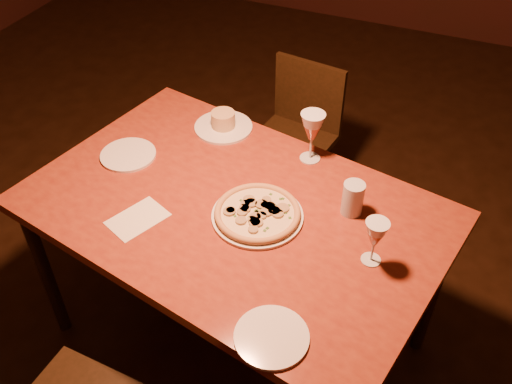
% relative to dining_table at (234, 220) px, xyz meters
% --- Properties ---
extents(floor, '(7.00, 7.00, 0.00)m').
position_rel_dining_table_xyz_m(floor, '(-0.03, -0.21, -0.70)').
color(floor, black).
rests_on(floor, ground).
extents(dining_table, '(1.60, 1.20, 0.77)m').
position_rel_dining_table_xyz_m(dining_table, '(0.00, 0.00, 0.00)').
color(dining_table, maroon).
rests_on(dining_table, floor).
extents(chair_far, '(0.43, 0.43, 0.78)m').
position_rel_dining_table_xyz_m(chair_far, '(-0.09, 0.95, -0.26)').
color(chair_far, black).
rests_on(chair_far, floor).
extents(pizza_plate, '(0.31, 0.31, 0.03)m').
position_rel_dining_table_xyz_m(pizza_plate, '(0.10, -0.02, 0.09)').
color(pizza_plate, silver).
rests_on(pizza_plate, dining_table).
extents(ramekin_saucer, '(0.24, 0.24, 0.08)m').
position_rel_dining_table_xyz_m(ramekin_saucer, '(-0.23, 0.41, 0.09)').
color(ramekin_saucer, silver).
rests_on(ramekin_saucer, dining_table).
extents(wine_glass_far, '(0.09, 0.09, 0.20)m').
position_rel_dining_table_xyz_m(wine_glass_far, '(0.16, 0.36, 0.17)').
color(wine_glass_far, '#A85A46').
rests_on(wine_glass_far, dining_table).
extents(wine_glass_right, '(0.07, 0.07, 0.16)m').
position_rel_dining_table_xyz_m(wine_glass_right, '(0.50, -0.06, 0.15)').
color(wine_glass_right, '#A85A46').
rests_on(wine_glass_right, dining_table).
extents(water_tumbler, '(0.07, 0.07, 0.12)m').
position_rel_dining_table_xyz_m(water_tumbler, '(0.38, 0.13, 0.13)').
color(water_tumbler, '#ADB7BD').
rests_on(water_tumbler, dining_table).
extents(side_plate_left, '(0.21, 0.21, 0.01)m').
position_rel_dining_table_xyz_m(side_plate_left, '(-0.49, 0.10, 0.07)').
color(side_plate_left, silver).
rests_on(side_plate_left, dining_table).
extents(side_plate_near, '(0.21, 0.21, 0.01)m').
position_rel_dining_table_xyz_m(side_plate_near, '(0.32, -0.45, 0.07)').
color(side_plate_near, silver).
rests_on(side_plate_near, dining_table).
extents(menu_card, '(0.20, 0.23, 0.00)m').
position_rel_dining_table_xyz_m(menu_card, '(-0.27, -0.19, 0.07)').
color(menu_card, silver).
rests_on(menu_card, dining_table).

